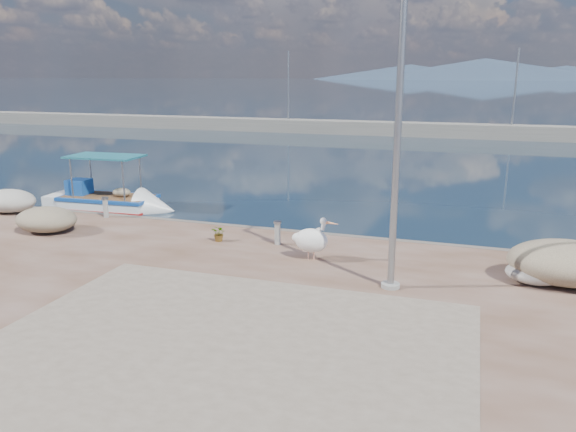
{
  "coord_description": "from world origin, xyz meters",
  "views": [
    {
      "loc": [
        5.11,
        -11.56,
        5.4
      ],
      "look_at": [
        0.0,
        3.8,
        1.3
      ],
      "focal_mm": 35.0,
      "sensor_mm": 36.0,
      "label": 1
    }
  ],
  "objects_px": {
    "boat_left": "(107,203)",
    "bollard_near": "(278,232)",
    "pelican": "(312,240)",
    "lamp_post": "(397,148)"
  },
  "relations": [
    {
      "from": "pelican",
      "to": "bollard_near",
      "type": "height_order",
      "value": "pelican"
    },
    {
      "from": "pelican",
      "to": "lamp_post",
      "type": "distance_m",
      "value": 3.84
    },
    {
      "from": "boat_left",
      "to": "bollard_near",
      "type": "distance_m",
      "value": 9.87
    },
    {
      "from": "boat_left",
      "to": "bollard_near",
      "type": "relative_size",
      "value": 7.66
    },
    {
      "from": "boat_left",
      "to": "lamp_post",
      "type": "height_order",
      "value": "lamp_post"
    },
    {
      "from": "boat_left",
      "to": "pelican",
      "type": "relative_size",
      "value": 4.41
    },
    {
      "from": "lamp_post",
      "to": "boat_left",
      "type": "bearing_deg",
      "value": 152.71
    },
    {
      "from": "lamp_post",
      "to": "bollard_near",
      "type": "xyz_separation_m",
      "value": [
        -3.69,
        2.39,
        -2.91
      ]
    },
    {
      "from": "pelican",
      "to": "bollard_near",
      "type": "distance_m",
      "value": 1.71
    },
    {
      "from": "pelican",
      "to": "lamp_post",
      "type": "bearing_deg",
      "value": -32.52
    }
  ]
}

